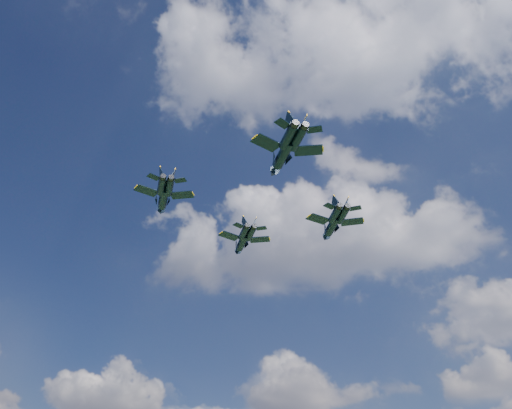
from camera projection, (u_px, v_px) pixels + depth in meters
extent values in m
cylinder|color=black|center=(243.00, 242.00, 121.82)|extent=(5.55, 7.90, 1.64)
cone|color=black|center=(237.00, 253.00, 126.17)|extent=(2.53, 2.82, 1.55)
ellipsoid|color=brown|center=(240.00, 246.00, 124.56)|extent=(2.09, 2.70, 0.75)
cube|color=black|center=(229.00, 236.00, 119.63)|extent=(4.43, 4.76, 0.16)
cube|color=black|center=(260.00, 240.00, 121.01)|extent=(4.49, 2.95, 0.16)
cube|color=black|center=(239.00, 225.00, 115.84)|extent=(2.31, 2.58, 0.13)
cube|color=black|center=(261.00, 228.00, 116.84)|extent=(2.24, 1.45, 0.13)
cube|color=black|center=(244.00, 223.00, 117.40)|extent=(1.92, 2.05, 2.74)
cube|color=black|center=(254.00, 224.00, 117.82)|extent=(1.54, 2.62, 2.74)
cylinder|color=black|center=(163.00, 198.00, 106.95)|extent=(5.41, 7.90, 1.63)
cone|color=black|center=(161.00, 212.00, 111.30)|extent=(2.49, 2.81, 1.54)
ellipsoid|color=brown|center=(162.00, 204.00, 109.69)|extent=(2.04, 2.69, 0.74)
cube|color=black|center=(147.00, 191.00, 104.82)|extent=(4.44, 4.72, 0.16)
cube|color=black|center=(182.00, 195.00, 106.09)|extent=(4.43, 2.86, 0.16)
cube|color=black|center=(154.00, 177.00, 101.02)|extent=(2.32, 2.56, 0.13)
cube|color=black|center=(180.00, 180.00, 101.94)|extent=(2.20, 1.41, 0.13)
cube|color=black|center=(162.00, 174.00, 102.55)|extent=(1.87, 2.07, 2.72)
cube|color=black|center=(173.00, 176.00, 102.94)|extent=(1.53, 2.62, 2.72)
cylinder|color=black|center=(333.00, 225.00, 111.56)|extent=(5.12, 8.35, 1.69)
cone|color=black|center=(325.00, 238.00, 116.12)|extent=(2.48, 2.88, 1.59)
ellipsoid|color=brown|center=(328.00, 230.00, 114.43)|extent=(1.97, 2.82, 0.77)
cube|color=black|center=(318.00, 219.00, 109.53)|extent=(4.72, 4.82, 0.17)
cube|color=black|center=(352.00, 222.00, 110.44)|extent=(4.44, 2.67, 0.17)
cube|color=black|center=(330.00, 206.00, 105.49)|extent=(2.47, 2.64, 0.13)
cube|color=black|center=(355.00, 208.00, 106.14)|extent=(2.31, 1.51, 0.13)
cube|color=black|center=(336.00, 203.00, 106.99)|extent=(1.79, 2.26, 2.82)
cube|color=black|center=(346.00, 204.00, 107.27)|extent=(1.54, 2.75, 2.82)
cylinder|color=black|center=(284.00, 154.00, 95.13)|extent=(6.40, 8.71, 1.83)
cone|color=black|center=(273.00, 173.00, 99.94)|extent=(2.87, 3.15, 1.73)
ellipsoid|color=brown|center=(277.00, 162.00, 98.16)|extent=(2.39, 2.99, 0.83)
cube|color=black|center=(266.00, 143.00, 92.61)|extent=(4.88, 5.33, 0.18)
cube|color=black|center=(308.00, 150.00, 94.33)|extent=(5.06, 3.42, 0.18)
cube|color=black|center=(283.00, 123.00, 88.45)|extent=(2.53, 2.87, 0.14)
cube|color=black|center=(314.00, 129.00, 89.69)|extent=(2.54, 1.69, 0.14)
cube|color=black|center=(290.00, 121.00, 90.22)|extent=(2.20, 2.23, 3.06)
cube|color=black|center=(303.00, 124.00, 90.75)|extent=(1.74, 2.89, 3.06)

